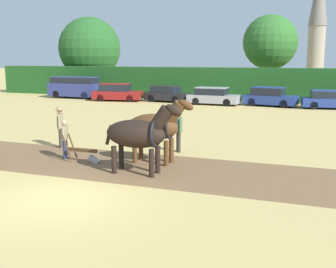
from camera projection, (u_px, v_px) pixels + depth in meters
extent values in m
plane|color=tan|center=(60.00, 200.00, 11.75)|extent=(240.00, 240.00, 0.00)
cube|color=brown|center=(66.00, 160.00, 16.29)|extent=(22.17, 4.61, 0.01)
cube|color=#1E511E|center=(252.00, 84.00, 38.70)|extent=(55.45, 1.84, 3.01)
cylinder|color=#423323|center=(91.00, 78.00, 49.57)|extent=(0.44, 0.44, 3.04)
sphere|color=#235623|center=(90.00, 48.00, 48.95)|extent=(7.15, 7.15, 7.15)
cylinder|color=#4C3823|center=(269.00, 77.00, 42.73)|extent=(0.44, 0.44, 3.95)
sphere|color=#2D6628|center=(270.00, 42.00, 42.11)|extent=(5.45, 5.45, 5.45)
cylinder|color=gray|center=(316.00, 53.00, 73.99)|extent=(2.92, 2.92, 9.38)
ellipsoid|color=black|center=(136.00, 134.00, 14.20)|extent=(2.15, 1.04, 0.95)
cylinder|color=black|center=(158.00, 160.00, 14.37)|extent=(0.18, 0.18, 0.95)
cylinder|color=black|center=(152.00, 163.00, 13.86)|extent=(0.18, 0.18, 0.95)
cylinder|color=black|center=(121.00, 156.00, 14.85)|extent=(0.18, 0.18, 0.95)
cylinder|color=black|center=(114.00, 160.00, 14.34)|extent=(0.18, 0.18, 0.95)
cylinder|color=black|center=(160.00, 119.00, 13.79)|extent=(0.88, 0.47, 0.98)
ellipsoid|color=black|center=(173.00, 110.00, 13.58)|extent=(0.68, 0.27, 0.54)
cube|color=black|center=(166.00, 114.00, 13.69)|extent=(0.45, 0.09, 0.61)
cylinder|color=black|center=(109.00, 135.00, 14.56)|extent=(0.30, 0.12, 0.71)
torus|color=black|center=(156.00, 133.00, 13.93)|extent=(0.13, 0.97, 0.96)
ellipsoid|color=#513319|center=(153.00, 127.00, 15.63)|extent=(1.95, 1.06, 0.97)
cylinder|color=#513319|center=(171.00, 150.00, 15.84)|extent=(0.18, 0.18, 0.94)
cylinder|color=#513319|center=(166.00, 153.00, 15.32)|extent=(0.18, 0.18, 0.94)
cylinder|color=#513319|center=(141.00, 148.00, 16.26)|extent=(0.18, 0.18, 0.94)
cylinder|color=#513319|center=(135.00, 151.00, 15.74)|extent=(0.18, 0.18, 0.94)
cylinder|color=#513319|center=(174.00, 113.00, 15.25)|extent=(0.89, 0.48, 0.99)
ellipsoid|color=#513319|center=(186.00, 105.00, 15.04)|extent=(0.68, 0.27, 0.54)
cube|color=black|center=(179.00, 108.00, 15.15)|extent=(0.46, 0.09, 0.62)
cylinder|color=black|center=(131.00, 128.00, 15.96)|extent=(0.30, 0.12, 0.71)
torus|color=black|center=(170.00, 126.00, 15.38)|extent=(0.13, 0.98, 0.98)
cube|color=#4C331E|center=(82.00, 150.00, 15.96)|extent=(1.24, 0.12, 0.12)
cube|color=#939399|center=(94.00, 160.00, 15.85)|extent=(0.48, 0.21, 0.39)
cylinder|color=#4C331E|center=(73.00, 146.00, 16.31)|extent=(0.40, 0.07, 0.96)
cylinder|color=#4C331E|center=(67.00, 148.00, 15.95)|extent=(0.40, 0.07, 0.96)
cylinder|color=#28334C|center=(66.00, 148.00, 16.59)|extent=(0.14, 0.14, 0.77)
cylinder|color=#28334C|center=(65.00, 149.00, 16.39)|extent=(0.14, 0.14, 0.77)
cube|color=tan|center=(65.00, 132.00, 16.37)|extent=(0.36, 0.49, 0.55)
sphere|color=tan|center=(64.00, 123.00, 16.30)|extent=(0.21, 0.21, 0.21)
cylinder|color=tan|center=(66.00, 132.00, 16.64)|extent=(0.09, 0.09, 0.51)
cylinder|color=tan|center=(63.00, 134.00, 16.11)|extent=(0.09, 0.09, 0.51)
cylinder|color=#38332D|center=(178.00, 141.00, 17.76)|extent=(0.14, 0.14, 0.87)
cylinder|color=#38332D|center=(179.00, 142.00, 17.54)|extent=(0.14, 0.14, 0.87)
cube|color=#4C6B4C|center=(179.00, 124.00, 17.51)|extent=(0.44, 0.54, 0.62)
sphere|color=tan|center=(179.00, 114.00, 17.44)|extent=(0.24, 0.24, 0.24)
cylinder|color=#4C6B4C|center=(177.00, 124.00, 17.81)|extent=(0.09, 0.09, 0.58)
cylinder|color=#4C6B4C|center=(180.00, 126.00, 17.23)|extent=(0.09, 0.09, 0.58)
cylinder|color=#38332D|center=(61.00, 137.00, 18.64)|extent=(0.14, 0.14, 0.87)
cylinder|color=#38332D|center=(60.00, 138.00, 18.41)|extent=(0.14, 0.14, 0.87)
cube|color=tan|center=(60.00, 121.00, 18.39)|extent=(0.40, 0.55, 0.62)
sphere|color=tan|center=(60.00, 111.00, 18.31)|extent=(0.24, 0.24, 0.24)
cylinder|color=tan|center=(61.00, 120.00, 18.69)|extent=(0.09, 0.09, 0.58)
cylinder|color=tan|center=(59.00, 122.00, 18.10)|extent=(0.09, 0.09, 0.58)
cylinder|color=tan|center=(60.00, 109.00, 18.30)|extent=(0.45, 0.45, 0.02)
cylinder|color=tan|center=(59.00, 108.00, 18.29)|extent=(0.22, 0.22, 0.10)
cube|color=navy|center=(75.00, 90.00, 41.27)|extent=(5.28, 1.94, 1.26)
cube|color=black|center=(75.00, 80.00, 41.11)|extent=(4.65, 1.74, 0.56)
cube|color=navy|center=(75.00, 77.00, 41.06)|extent=(4.65, 1.74, 0.06)
cylinder|color=black|center=(94.00, 94.00, 41.50)|extent=(0.75, 0.23, 0.75)
cylinder|color=black|center=(85.00, 95.00, 40.01)|extent=(0.75, 0.23, 0.75)
cylinder|color=black|center=(66.00, 93.00, 42.70)|extent=(0.75, 0.23, 0.75)
cylinder|color=black|center=(56.00, 94.00, 41.22)|extent=(0.75, 0.23, 0.75)
cube|color=maroon|center=(118.00, 95.00, 38.64)|extent=(4.70, 2.58, 0.74)
cube|color=black|center=(115.00, 87.00, 38.56)|extent=(2.92, 2.08, 0.63)
cube|color=maroon|center=(115.00, 84.00, 38.49)|extent=(2.92, 2.08, 0.06)
cylinder|color=black|center=(135.00, 97.00, 39.19)|extent=(0.67, 0.33, 0.64)
cylinder|color=black|center=(130.00, 98.00, 37.64)|extent=(0.67, 0.33, 0.64)
cylinder|color=black|center=(106.00, 96.00, 39.71)|extent=(0.67, 0.33, 0.64)
cylinder|color=black|center=(101.00, 98.00, 38.16)|extent=(0.67, 0.33, 0.64)
cube|color=black|center=(168.00, 96.00, 37.81)|extent=(4.21, 2.31, 0.65)
cube|color=black|center=(166.00, 90.00, 37.81)|extent=(2.61, 1.90, 0.53)
cube|color=black|center=(166.00, 86.00, 37.75)|extent=(2.61, 1.90, 0.06)
cylinder|color=black|center=(184.00, 98.00, 37.88)|extent=(0.68, 0.31, 0.65)
cylinder|color=black|center=(176.00, 100.00, 36.59)|extent=(0.68, 0.31, 0.65)
cylinder|color=black|center=(160.00, 97.00, 39.10)|extent=(0.68, 0.31, 0.65)
cylinder|color=black|center=(151.00, 98.00, 37.81)|extent=(0.68, 0.31, 0.65)
cube|color=#9E9EA8|center=(214.00, 99.00, 35.52)|extent=(4.36, 1.97, 0.67)
cube|color=black|center=(212.00, 91.00, 35.50)|extent=(2.63, 1.73, 0.55)
cube|color=#9E9EA8|center=(212.00, 88.00, 35.44)|extent=(2.63, 1.73, 0.06)
cylinder|color=black|center=(232.00, 101.00, 35.79)|extent=(0.63, 0.24, 0.62)
cylinder|color=black|center=(227.00, 103.00, 34.31)|extent=(0.63, 0.24, 0.62)
cylinder|color=black|center=(202.00, 100.00, 36.81)|extent=(0.63, 0.24, 0.62)
cylinder|color=black|center=(196.00, 101.00, 35.33)|extent=(0.63, 0.24, 0.62)
cube|color=navy|center=(270.00, 100.00, 34.37)|extent=(4.43, 2.39, 0.72)
cube|color=black|center=(268.00, 91.00, 34.35)|extent=(2.75, 1.94, 0.60)
cube|color=navy|center=(268.00, 87.00, 34.30)|extent=(2.75, 1.94, 0.06)
cylinder|color=black|center=(289.00, 102.00, 34.38)|extent=(0.67, 0.32, 0.65)
cylinder|color=black|center=(284.00, 104.00, 33.12)|extent=(0.67, 0.32, 0.65)
cylinder|color=black|center=(258.00, 101.00, 35.69)|extent=(0.67, 0.32, 0.65)
cylinder|color=black|center=(252.00, 102.00, 34.43)|extent=(0.67, 0.32, 0.65)
cube|color=navy|center=(331.00, 102.00, 32.65)|extent=(4.62, 2.44, 0.66)
cube|color=black|center=(329.00, 94.00, 32.58)|extent=(2.86, 1.98, 0.55)
cube|color=navy|center=(329.00, 91.00, 32.53)|extent=(2.86, 1.98, 0.06)
cylinder|color=black|center=(311.00, 103.00, 33.69)|extent=(0.64, 0.32, 0.61)
cylinder|color=black|center=(314.00, 105.00, 32.22)|extent=(0.64, 0.32, 0.61)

